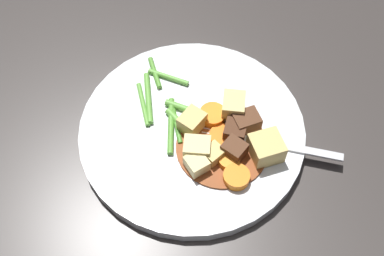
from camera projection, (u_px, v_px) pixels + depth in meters
The scene contains 25 objects.
ground_plane at pixel (192, 135), 0.64m from camera, with size 3.00×3.00×0.00m, color #383330.
dinner_plate at pixel (192, 131), 0.63m from camera, with size 0.29×0.29×0.02m, color white.
stew_sauce at pixel (224, 145), 0.61m from camera, with size 0.11×0.11×0.00m, color brown.
carrot_slice_0 at pixel (236, 177), 0.58m from camera, with size 0.03×0.03×0.01m, color orange.
carrot_slice_1 at pixel (229, 160), 0.59m from camera, with size 0.03×0.03×0.01m, color orange.
carrot_slice_2 at pixel (222, 136), 0.61m from camera, with size 0.03×0.03×0.01m, color orange.
carrot_slice_3 at pixel (213, 116), 0.63m from camera, with size 0.03×0.03×0.01m, color orange.
potato_chunk_0 at pixel (197, 164), 0.59m from camera, with size 0.02×0.02×0.02m, color #EAD68C.
potato_chunk_1 at pixel (233, 107), 0.63m from camera, with size 0.03×0.03×0.03m, color #E5CC7A.
potato_chunk_2 at pixel (213, 154), 0.60m from camera, with size 0.02×0.02×0.02m, color #DBBC6B.
potato_chunk_3 at pixel (266, 148), 0.59m from camera, with size 0.04×0.04×0.03m, color #DBBC6B.
potato_chunk_4 at pixel (197, 148), 0.60m from camera, with size 0.03×0.03×0.02m, color #EAD68C.
potato_chunk_5 at pixel (190, 124), 0.61m from camera, with size 0.03×0.03×0.03m, color #DBBC6B.
meat_chunk_0 at pixel (246, 122), 0.62m from camera, with size 0.03×0.03×0.02m, color #56331E.
meat_chunk_1 at pixel (235, 149), 0.60m from camera, with size 0.02×0.03×0.02m, color #56331E.
meat_chunk_2 at pixel (235, 131), 0.61m from camera, with size 0.03×0.03×0.02m, color #4C2B19.
green_bean_0 at pixel (150, 96), 0.65m from camera, with size 0.01×0.01×0.08m, color #66AD42.
green_bean_1 at pixel (177, 126), 0.62m from camera, with size 0.01×0.01×0.05m, color #4C8E33.
green_bean_2 at pixel (155, 73), 0.67m from camera, with size 0.01×0.01×0.05m, color #599E38.
green_bean_3 at pixel (171, 126), 0.62m from camera, with size 0.01×0.01×0.08m, color #599E38.
green_bean_4 at pixel (192, 111), 0.64m from camera, with size 0.01×0.01×0.07m, color #66AD42.
green_bean_5 at pixel (188, 131), 0.62m from camera, with size 0.01×0.01×0.08m, color #66AD42.
green_bean_6 at pixel (168, 77), 0.67m from camera, with size 0.01×0.01×0.06m, color #66AD42.
green_bean_7 at pixel (143, 104), 0.64m from camera, with size 0.01×0.01×0.07m, color #66AD42.
fork at pixel (267, 143), 0.61m from camera, with size 0.17×0.09×0.00m.
Camera 1 is at (0.21, -0.27, 0.54)m, focal length 46.45 mm.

